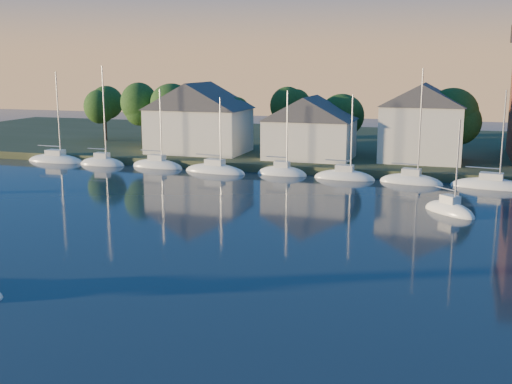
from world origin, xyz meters
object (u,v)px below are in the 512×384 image
at_px(clubhouse_west, 199,117).
at_px(drifting_sailboat_right, 449,212).
at_px(clubhouse_centre, 310,127).
at_px(clubhouse_east, 422,122).

relative_size(clubhouse_west, drifting_sailboat_right, 1.42).
xyz_separation_m(clubhouse_west, drifting_sailboat_right, (34.19, -23.37, -5.83)).
distance_m(clubhouse_centre, clubhouse_east, 14.17).
bearing_deg(clubhouse_west, clubhouse_east, 1.91).
distance_m(clubhouse_west, clubhouse_centre, 16.05).
height_order(clubhouse_centre, clubhouse_east, clubhouse_east).
relative_size(clubhouse_west, clubhouse_centre, 1.18).
height_order(clubhouse_centre, drifting_sailboat_right, clubhouse_centre).
height_order(clubhouse_west, clubhouse_centre, clubhouse_west).
xyz_separation_m(clubhouse_centre, drifting_sailboat_right, (18.19, -22.37, -5.04)).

